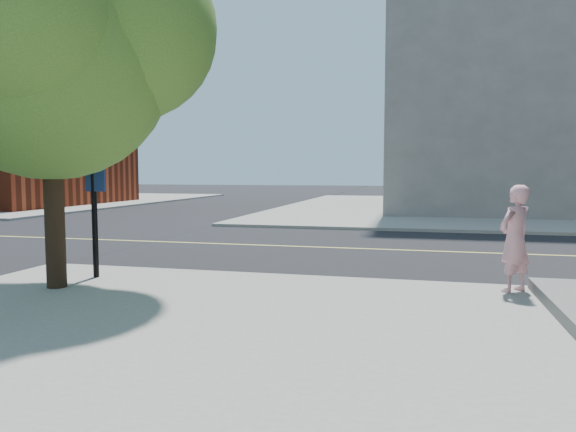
# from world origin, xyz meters

# --- Properties ---
(ground) EXTENTS (140.00, 140.00, 0.00)m
(ground) POSITION_xyz_m (0.00, 0.00, 0.00)
(ground) COLOR black
(ground) RESTS_ON ground
(road_ew) EXTENTS (140.00, 9.00, 0.01)m
(road_ew) POSITION_xyz_m (0.00, 4.50, 0.01)
(road_ew) COLOR black
(road_ew) RESTS_ON ground
(sidewalk_ne) EXTENTS (29.00, 25.00, 0.12)m
(sidewalk_ne) POSITION_xyz_m (13.50, 21.50, 0.06)
(sidewalk_ne) COLOR gray
(sidewalk_ne) RESTS_ON ground
(filler_ne) EXTENTS (18.00, 16.00, 14.00)m
(filler_ne) POSITION_xyz_m (14.00, 22.00, 7.12)
(filler_ne) COLOR slate
(filler_ne) RESTS_ON sidewalk_ne
(man_on_phone) EXTENTS (0.74, 0.74, 1.74)m
(man_on_phone) POSITION_xyz_m (8.12, -0.55, 0.99)
(man_on_phone) COLOR pink
(man_on_phone) RESTS_ON sidewalk_se
(street_tree) EXTENTS (4.97, 4.52, 6.59)m
(street_tree) POSITION_xyz_m (0.80, -2.04, 4.38)
(street_tree) COLOR black
(street_tree) RESTS_ON sidewalk_se
(signal_pole) EXTENTS (3.24, 0.37, 3.65)m
(signal_pole) POSITION_xyz_m (-0.95, -1.13, 3.10)
(signal_pole) COLOR black
(signal_pole) RESTS_ON sidewalk_se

